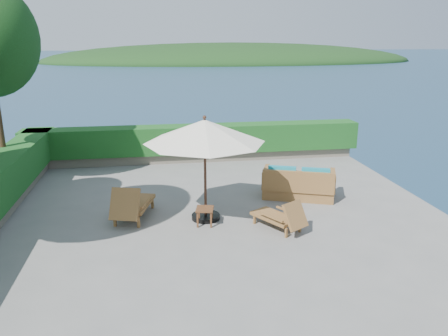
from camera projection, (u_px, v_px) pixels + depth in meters
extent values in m
plane|color=gray|center=(217.00, 218.00, 11.22)|extent=(12.00, 12.00, 0.00)
cube|color=#4F473F|center=(218.00, 272.00, 11.66)|extent=(12.00, 12.00, 3.00)
plane|color=#19364F|center=(218.00, 318.00, 12.07)|extent=(600.00, 600.00, 0.00)
ellipsoid|color=black|center=(232.00, 62.00, 148.39)|extent=(126.00, 57.60, 12.60)
cube|color=gray|center=(196.00, 156.00, 16.47)|extent=(12.00, 0.60, 0.36)
cube|color=#124014|center=(196.00, 139.00, 16.28)|extent=(12.40, 0.90, 1.00)
cylinder|color=black|center=(206.00, 217.00, 11.17)|extent=(0.75, 0.75, 0.11)
cylinder|color=#371F14|center=(205.00, 171.00, 10.82)|extent=(0.07, 0.07, 2.58)
cone|color=silver|center=(205.00, 131.00, 10.54)|extent=(3.10, 3.10, 0.57)
sphere|color=#371F14|center=(204.00, 117.00, 10.44)|extent=(0.10, 0.10, 0.09)
cube|color=brown|center=(115.00, 221.00, 10.70)|extent=(0.08, 0.08, 0.28)
cube|color=brown|center=(139.00, 222.00, 10.63)|extent=(0.08, 0.08, 0.28)
cube|color=brown|center=(131.00, 203.00, 11.91)|extent=(0.08, 0.08, 0.28)
cube|color=brown|center=(152.00, 203.00, 11.85)|extent=(0.08, 0.08, 0.28)
cube|color=brown|center=(135.00, 204.00, 11.32)|extent=(1.04, 1.51, 0.10)
cube|color=brown|center=(125.00, 204.00, 10.48)|extent=(0.79, 0.62, 0.74)
cube|color=brown|center=(119.00, 200.00, 11.11)|extent=(0.30, 0.89, 0.05)
cube|color=brown|center=(146.00, 202.00, 11.04)|extent=(0.30, 0.89, 0.05)
cube|color=brown|center=(286.00, 233.00, 10.09)|extent=(0.07, 0.07, 0.23)
cube|color=brown|center=(300.00, 228.00, 10.39)|extent=(0.07, 0.07, 0.23)
cube|color=brown|center=(255.00, 220.00, 10.85)|extent=(0.07, 0.07, 0.23)
cube|color=brown|center=(268.00, 215.00, 11.15)|extent=(0.07, 0.07, 0.23)
cube|color=brown|center=(274.00, 217.00, 10.64)|extent=(1.08, 1.26, 0.08)
cube|color=brown|center=(295.00, 215.00, 10.10)|extent=(0.68, 0.61, 0.61)
cube|color=brown|center=(271.00, 217.00, 10.29)|extent=(0.43, 0.66, 0.04)
cube|color=brown|center=(288.00, 211.00, 10.66)|extent=(0.43, 0.66, 0.04)
cube|color=brown|center=(198.00, 220.00, 10.61)|extent=(0.05, 0.05, 0.40)
cube|color=brown|center=(211.00, 220.00, 10.60)|extent=(0.05, 0.05, 0.40)
cube|color=brown|center=(199.00, 215.00, 10.93)|extent=(0.05, 0.05, 0.40)
cube|color=brown|center=(212.00, 215.00, 10.91)|extent=(0.05, 0.05, 0.40)
cube|color=brown|center=(205.00, 209.00, 10.70)|extent=(0.50, 0.50, 0.05)
cube|color=brown|center=(298.00, 190.00, 12.69)|extent=(2.22, 1.63, 0.44)
cube|color=brown|center=(298.00, 182.00, 12.14)|extent=(1.92, 0.84, 0.61)
cube|color=brown|center=(266.00, 177.00, 12.78)|extent=(0.47, 0.98, 0.50)
cube|color=brown|center=(333.00, 181.00, 12.41)|extent=(0.47, 0.98, 0.50)
cube|color=teal|center=(283.00, 177.00, 12.74)|extent=(1.09, 1.05, 0.20)
cube|color=teal|center=(315.00, 179.00, 12.56)|extent=(1.09, 1.05, 0.20)
cube|color=teal|center=(282.00, 173.00, 12.28)|extent=(0.78, 0.42, 0.40)
cube|color=teal|center=(316.00, 175.00, 12.10)|extent=(0.78, 0.42, 0.40)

